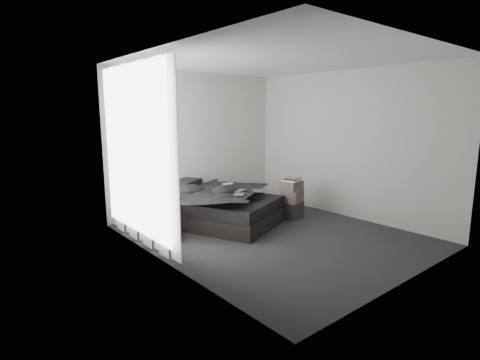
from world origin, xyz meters
TOP-DOWN VIEW (x-y plane):
  - floor at (0.00, 0.00)m, footprint 3.60×4.20m
  - ceiling at (0.00, 0.00)m, footprint 3.60×4.20m
  - wall_back at (0.00, 2.10)m, footprint 3.60×0.01m
  - wall_front at (0.00, -2.10)m, footprint 3.60×0.01m
  - wall_left at (-1.80, 0.00)m, footprint 0.01×4.20m
  - wall_right at (1.80, 0.00)m, footprint 0.01×4.20m
  - window_left at (-1.78, 0.90)m, footprint 0.02×2.00m
  - curtain_left at (-1.73, 0.90)m, footprint 0.06×2.12m
  - bed at (-0.26, 1.02)m, footprint 1.99×2.24m
  - mattress at (-0.26, 1.02)m, footprint 1.92×2.17m
  - duvet at (-0.24, 0.98)m, footprint 1.86×1.98m
  - pillow_lower at (-0.57, 1.66)m, footprint 0.66×0.56m
  - pillow_upper at (-0.51, 1.67)m, footprint 0.63×0.56m
  - laptop at (0.04, 1.19)m, footprint 0.31×0.21m
  - comic_a at (-0.28, 0.48)m, footprint 0.27×0.27m
  - comic_b at (-0.08, 0.71)m, footprint 0.26×0.19m
  - comic_c at (0.13, 0.50)m, footprint 0.25×0.28m
  - side_stand at (-1.27, 0.94)m, footprint 0.37×0.37m
  - papers at (-1.26, 0.93)m, footprint 0.28×0.23m
  - floor_books at (-1.30, 0.72)m, footprint 0.19×0.22m
  - box_lower at (0.92, 0.47)m, footprint 0.46×0.40m
  - box_mid at (0.93, 0.47)m, footprint 0.44×0.39m
  - box_upper at (0.91, 0.47)m, footprint 0.40×0.35m
  - art_book_white at (0.92, 0.47)m, footprint 0.35×0.31m
  - art_book_snake at (0.93, 0.47)m, footprint 0.35×0.32m

SIDE VIEW (x-z plane):
  - floor at x=0.00m, z-range -0.01..0.01m
  - floor_books at x=-1.30m, z-range 0.00..0.13m
  - bed at x=-0.26m, z-range 0.00..0.25m
  - box_lower at x=0.92m, z-range 0.00..0.29m
  - side_stand at x=-1.27m, z-range 0.00..0.61m
  - mattress at x=-0.26m, z-range 0.25..0.45m
  - box_mid at x=0.93m, z-range 0.29..0.52m
  - pillow_lower at x=-0.57m, z-range 0.45..0.57m
  - duvet at x=-0.24m, z-range 0.45..0.66m
  - box_upper at x=0.91m, z-range 0.52..0.67m
  - papers at x=-1.26m, z-range 0.61..0.62m
  - pillow_upper at x=-0.51m, z-range 0.57..0.69m
  - comic_a at x=-0.28m, z-range 0.66..0.67m
  - comic_b at x=-0.08m, z-range 0.67..0.67m
  - laptop at x=0.04m, z-range 0.66..0.69m
  - comic_c at x=0.13m, z-range 0.67..0.68m
  - art_book_white at x=0.92m, z-range 0.67..0.70m
  - art_book_snake at x=0.93m, z-range 0.70..0.73m
  - curtain_left at x=-1.73m, z-range 0.04..2.52m
  - wall_back at x=0.00m, z-range 0.00..2.60m
  - wall_front at x=0.00m, z-range 0.00..2.60m
  - wall_left at x=-1.80m, z-range 0.00..2.60m
  - wall_right at x=1.80m, z-range 0.00..2.60m
  - window_left at x=-1.78m, z-range 0.20..2.50m
  - ceiling at x=0.00m, z-range 2.60..2.60m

